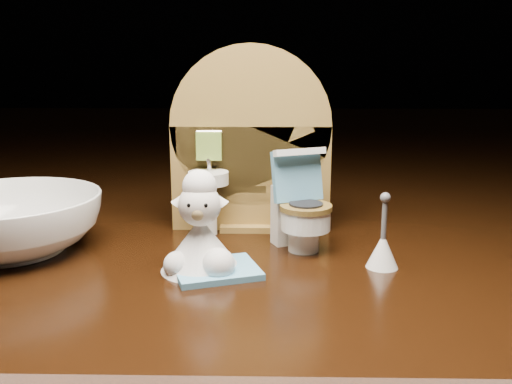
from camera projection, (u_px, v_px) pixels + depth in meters
backdrop_panel at (250, 150)px, 0.46m from camera, size 0.13×0.05×0.15m
toy_toilet at (300, 212)px, 0.42m from camera, size 0.05×0.05×0.08m
bath_mat at (216, 270)px, 0.38m from camera, size 0.07×0.06×0.00m
toilet_brush at (383, 248)px, 0.39m from camera, size 0.02×0.02×0.05m
plush_lamb at (201, 236)px, 0.38m from camera, size 0.05×0.05×0.07m
ceramic_bowl at (8, 224)px, 0.42m from camera, size 0.17×0.17×0.04m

